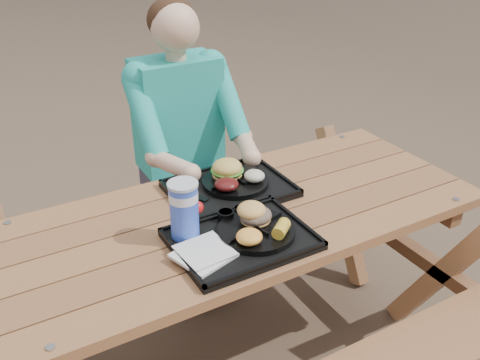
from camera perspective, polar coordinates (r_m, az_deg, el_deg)
ground at (r=2.43m, az=0.00°, el=-18.52°), size 60.00×60.00×0.00m
picnic_table at (r=2.17m, az=0.00°, el=-11.77°), size 1.80×1.49×0.75m
tray_near at (r=1.78m, az=0.14°, el=-6.41°), size 0.45×0.35×0.02m
tray_far at (r=2.07m, az=-1.08°, el=-0.99°), size 0.45×0.35×0.02m
plate_near at (r=1.79m, az=1.75°, el=-5.47°), size 0.26×0.26×0.02m
plate_far at (r=2.08m, az=-0.50°, el=-0.19°), size 0.26×0.26×0.02m
napkin_stack at (r=1.69m, az=-3.94°, el=-7.90°), size 0.20×0.20×0.02m
soda_cup at (r=1.74m, az=-5.97°, el=-3.33°), size 0.09×0.09×0.19m
condiment_bbq at (r=1.86m, az=-1.53°, el=-3.82°), size 0.06×0.06×0.03m
condiment_mustard at (r=1.89m, az=-0.03°, el=-3.28°), size 0.04×0.04×0.03m
sandwich at (r=1.80m, az=1.68°, el=-2.94°), size 0.10×0.10×0.11m
mac_cheese at (r=1.71m, az=0.99°, el=-6.07°), size 0.09×0.09×0.04m
corn_cob at (r=1.75m, az=4.43°, el=-5.19°), size 0.10×0.10×0.04m
cutlery_far at (r=2.02m, az=-5.37°, el=-1.55°), size 0.10×0.16×0.01m
burger at (r=2.08m, az=-1.38°, el=1.74°), size 0.12×0.12×0.11m
baked_beans at (r=2.00m, az=-1.44°, el=-0.46°), size 0.09×0.09×0.04m
potato_salad at (r=2.06m, az=1.55°, el=0.44°), size 0.08×0.08×0.04m
diner at (r=2.58m, az=-6.22°, el=2.17°), size 0.48×0.84×1.28m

